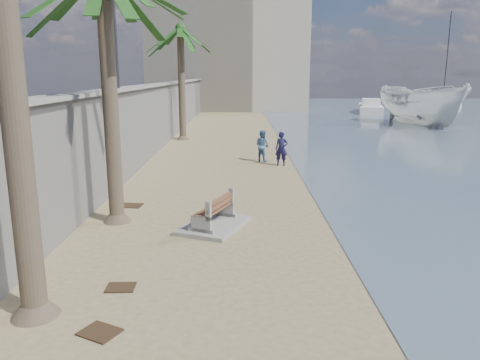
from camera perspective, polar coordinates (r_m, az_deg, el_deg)
name	(u,v)px	position (r m, az deg, el deg)	size (l,w,h in m)	color
seawall	(155,118)	(26.46, -10.27, 7.43)	(0.45, 70.00, 3.50)	gray
wall_cap	(154,85)	(26.36, -10.43, 11.32)	(0.80, 70.00, 0.12)	gray
end_building	(228,49)	(58.02, -1.46, 15.63)	(18.00, 12.00, 14.00)	#B7AA93
bench_far	(214,214)	(12.88, -3.22, -4.17)	(2.11, 2.48, 0.88)	gray
palm_back	(180,30)	(30.40, -7.30, 17.71)	(5.00, 5.00, 7.79)	brown
streetlight	(113,3)	(18.68, -15.17, 20.10)	(0.28, 0.28, 5.12)	#2D2D33
person_a	(281,146)	(21.54, 5.08, 4.11)	(0.65, 0.44, 1.80)	#161336
person_b	(262,144)	(22.61, 2.74, 4.40)	(0.81, 0.63, 1.68)	#476B93
boat_cruiser	(422,103)	(41.55, 21.29, 8.75)	(3.77, 3.88, 4.44)	silver
yacht_far	(370,109)	(54.43, 15.57, 8.36)	(8.41, 2.36, 1.50)	silver
sailboat_west	(442,106)	(62.45, 23.45, 8.29)	(6.27, 6.00, 11.35)	silver
debris_b	(100,332)	(8.36, -16.73, -17.33)	(0.62, 0.49, 0.03)	#382616
debris_c	(131,206)	(15.42, -13.14, -3.05)	(0.69, 0.55, 0.03)	#382616
debris_d	(121,287)	(9.78, -14.35, -12.56)	(0.56, 0.45, 0.03)	#382616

